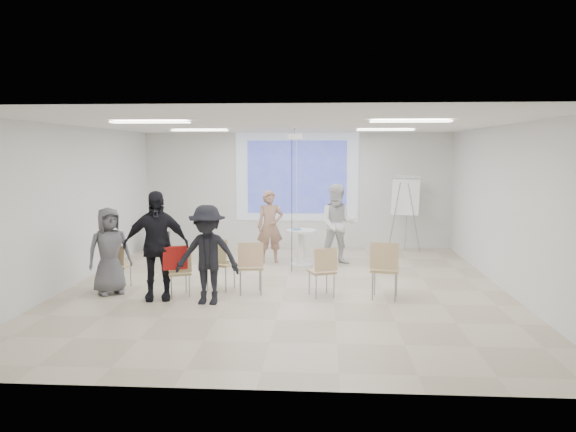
# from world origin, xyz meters

# --- Properties ---
(floor) EXTENTS (8.00, 9.00, 0.10)m
(floor) POSITION_xyz_m (0.00, 0.00, -0.05)
(floor) COLOR beige
(floor) RESTS_ON ground
(ceiling) EXTENTS (8.00, 9.00, 0.10)m
(ceiling) POSITION_xyz_m (0.00, 0.00, 3.05)
(ceiling) COLOR white
(ceiling) RESTS_ON wall_back
(wall_back) EXTENTS (8.00, 0.10, 3.00)m
(wall_back) POSITION_xyz_m (0.00, 4.55, 1.50)
(wall_back) COLOR silver
(wall_back) RESTS_ON floor
(wall_left) EXTENTS (0.10, 9.00, 3.00)m
(wall_left) POSITION_xyz_m (-4.05, 0.00, 1.50)
(wall_left) COLOR silver
(wall_left) RESTS_ON floor
(wall_right) EXTENTS (0.10, 9.00, 3.00)m
(wall_right) POSITION_xyz_m (4.05, 0.00, 1.50)
(wall_right) COLOR silver
(wall_right) RESTS_ON floor
(projection_halo) EXTENTS (3.20, 0.01, 2.30)m
(projection_halo) POSITION_xyz_m (0.00, 4.49, 1.85)
(projection_halo) COLOR silver
(projection_halo) RESTS_ON wall_back
(projection_image) EXTENTS (2.60, 0.01, 1.90)m
(projection_image) POSITION_xyz_m (0.00, 4.47, 1.85)
(projection_image) COLOR #3746BD
(projection_image) RESTS_ON wall_back
(pedestal_table) EXTENTS (0.79, 0.79, 0.83)m
(pedestal_table) POSITION_xyz_m (0.22, 1.98, 0.46)
(pedestal_table) COLOR silver
(pedestal_table) RESTS_ON floor
(player_left) EXTENTS (0.77, 0.60, 1.86)m
(player_left) POSITION_xyz_m (-0.51, 2.36, 0.93)
(player_left) COLOR #A67A65
(player_left) RESTS_ON floor
(player_right) EXTENTS (0.98, 0.80, 1.99)m
(player_right) POSITION_xyz_m (1.03, 2.30, 0.99)
(player_right) COLOR white
(player_right) RESTS_ON floor
(controller_left) EXTENTS (0.07, 0.14, 0.04)m
(controller_left) POSITION_xyz_m (-0.33, 2.61, 1.23)
(controller_left) COLOR white
(controller_left) RESTS_ON player_left
(controller_right) EXTENTS (0.04, 0.12, 0.04)m
(controller_right) POSITION_xyz_m (0.85, 2.55, 1.34)
(controller_right) COLOR white
(controller_right) RESTS_ON player_right
(chair_far_left) EXTENTS (0.41, 0.44, 0.82)m
(chair_far_left) POSITION_xyz_m (-3.08, -0.27, 0.49)
(chair_far_left) COLOR tan
(chair_far_left) RESTS_ON floor
(chair_left_mid) EXTENTS (0.52, 0.53, 0.82)m
(chair_left_mid) POSITION_xyz_m (-1.79, -0.78, 0.48)
(chair_left_mid) COLOR tan
(chair_left_mid) RESTS_ON floor
(chair_left_inner) EXTENTS (0.57, 0.59, 0.97)m
(chair_left_inner) POSITION_xyz_m (-1.19, -0.29, 0.57)
(chair_left_inner) COLOR tan
(chair_left_inner) RESTS_ON floor
(chair_center) EXTENTS (0.52, 0.54, 0.94)m
(chair_center) POSITION_xyz_m (-0.58, -0.51, 0.56)
(chair_center) COLOR tan
(chair_center) RESTS_ON floor
(chair_right_inner) EXTENTS (0.54, 0.56, 0.88)m
(chair_right_inner) POSITION_xyz_m (0.70, -0.64, 0.52)
(chair_right_inner) COLOR tan
(chair_right_inner) RESTS_ON floor
(chair_right_far) EXTENTS (0.55, 0.58, 1.01)m
(chair_right_far) POSITION_xyz_m (1.74, -0.73, 0.59)
(chair_right_far) COLOR tan
(chair_right_far) RESTS_ON floor
(red_jacket) EXTENTS (0.41, 0.26, 0.39)m
(red_jacket) POSITION_xyz_m (-1.82, -0.93, 0.72)
(red_jacket) COLOR #A61714
(red_jacket) RESTS_ON chair_left_mid
(laptop) EXTENTS (0.41, 0.34, 0.03)m
(laptop) POSITION_xyz_m (-1.16, -0.19, 0.52)
(laptop) COLOR black
(laptop) RESTS_ON chair_left_inner
(audience_left) EXTENTS (1.36, 0.96, 2.14)m
(audience_left) POSITION_xyz_m (-2.14, -0.94, 1.07)
(audience_left) COLOR black
(audience_left) RESTS_ON floor
(audience_mid) EXTENTS (1.25, 0.74, 1.87)m
(audience_mid) POSITION_xyz_m (-1.21, -1.16, 0.93)
(audience_mid) COLOR black
(audience_mid) RESTS_ON floor
(audience_outer) EXTENTS (1.01, 0.95, 1.73)m
(audience_outer) POSITION_xyz_m (-3.07, -0.63, 0.86)
(audience_outer) COLOR slate
(audience_outer) RESTS_ON floor
(flipchart_easel) EXTENTS (0.78, 0.62, 1.90)m
(flipchart_easel) POSITION_xyz_m (2.74, 3.91, 1.40)
(flipchart_easel) COLOR gray
(flipchart_easel) RESTS_ON floor
(av_cart) EXTENTS (0.54, 0.47, 0.72)m
(av_cart) POSITION_xyz_m (-3.39, 3.43, 0.33)
(av_cart) COLOR black
(av_cart) RESTS_ON floor
(ceiling_projector) EXTENTS (0.30, 0.25, 3.00)m
(ceiling_projector) POSITION_xyz_m (0.10, 1.49, 2.69)
(ceiling_projector) COLOR white
(ceiling_projector) RESTS_ON ceiling
(fluor_panel_nw) EXTENTS (1.20, 0.30, 0.02)m
(fluor_panel_nw) POSITION_xyz_m (-2.00, 2.00, 2.97)
(fluor_panel_nw) COLOR white
(fluor_panel_nw) RESTS_ON ceiling
(fluor_panel_ne) EXTENTS (1.20, 0.30, 0.02)m
(fluor_panel_ne) POSITION_xyz_m (2.00, 2.00, 2.97)
(fluor_panel_ne) COLOR white
(fluor_panel_ne) RESTS_ON ceiling
(fluor_panel_sw) EXTENTS (1.20, 0.30, 0.02)m
(fluor_panel_sw) POSITION_xyz_m (-2.00, -1.50, 2.97)
(fluor_panel_sw) COLOR white
(fluor_panel_sw) RESTS_ON ceiling
(fluor_panel_se) EXTENTS (1.20, 0.30, 0.02)m
(fluor_panel_se) POSITION_xyz_m (2.00, -1.50, 2.97)
(fluor_panel_se) COLOR white
(fluor_panel_se) RESTS_ON ceiling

